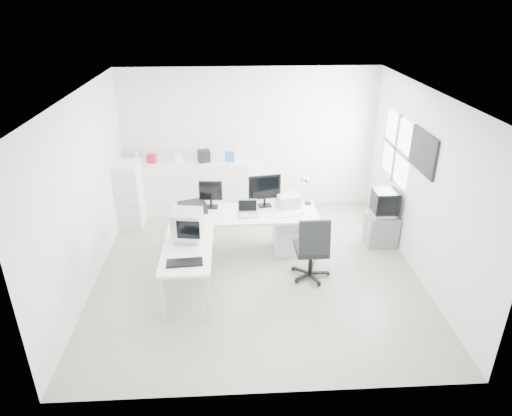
{
  "coord_description": "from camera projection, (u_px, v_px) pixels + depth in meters",
  "views": [
    {
      "loc": [
        -0.36,
        -6.18,
        4.03
      ],
      "look_at": [
        0.0,
        0.2,
        1.0
      ],
      "focal_mm": 32.0,
      "sensor_mm": 36.0,
      "label": 1
    }
  ],
  "objects": [
    {
      "name": "tv_cabinet",
      "position": [
        381.0,
        230.0,
        7.95
      ],
      "size": [
        0.51,
        0.42,
        0.56
      ],
      "primitive_type": "cube",
      "color": "slate",
      "rests_on": "floor"
    },
    {
      "name": "clutter_box_c",
      "position": [
        204.0,
        156.0,
        8.8
      ],
      "size": [
        0.27,
        0.25,
        0.22
      ],
      "primitive_type": "cube",
      "rotation": [
        0.0,
        0.0,
        0.24
      ],
      "color": "black",
      "rests_on": "sideboard"
    },
    {
      "name": "sideboard",
      "position": [
        195.0,
        187.0,
        9.06
      ],
      "size": [
        2.12,
        0.53,
        1.06
      ],
      "primitive_type": "cube",
      "color": "white",
      "rests_on": "floor"
    },
    {
      "name": "ceiling",
      "position": [
        257.0,
        94.0,
        6.13
      ],
      "size": [
        5.0,
        5.0,
        0.01
      ],
      "primitive_type": "cube",
      "color": "white",
      "rests_on": "back_wall"
    },
    {
      "name": "left_wall",
      "position": [
        85.0,
        193.0,
        6.6
      ],
      "size": [
        0.02,
        5.0,
        2.8
      ],
      "primitive_type": "cube",
      "color": "white",
      "rests_on": "floor"
    },
    {
      "name": "white_keyboard",
      "position": [
        285.0,
        215.0,
        7.38
      ],
      "size": [
        0.46,
        0.23,
        0.02
      ],
      "primitive_type": "cube",
      "rotation": [
        0.0,
        0.0,
        0.22
      ],
      "color": "white",
      "rests_on": "main_desk"
    },
    {
      "name": "main_desk",
      "position": [
        245.0,
        233.0,
        7.65
      ],
      "size": [
        2.4,
        0.8,
        0.75
      ],
      "primitive_type": null,
      "color": "white",
      "rests_on": "floor"
    },
    {
      "name": "floor",
      "position": [
        257.0,
        269.0,
        7.33
      ],
      "size": [
        5.0,
        5.0,
        0.01
      ],
      "primitive_type": "cube",
      "color": "beige",
      "rests_on": "ground"
    },
    {
      "name": "laptop",
      "position": [
        248.0,
        209.0,
        7.35
      ],
      "size": [
        0.34,
        0.35,
        0.22
      ],
      "primitive_type": null,
      "rotation": [
        0.0,
        0.0,
        -0.03
      ],
      "color": "#B7B7BA",
      "rests_on": "main_desk"
    },
    {
      "name": "lcd_monitor_large",
      "position": [
        265.0,
        191.0,
        7.61
      ],
      "size": [
        0.57,
        0.3,
        0.57
      ],
      "primitive_type": null,
      "rotation": [
        0.0,
        0.0,
        0.16
      ],
      "color": "black",
      "rests_on": "main_desk"
    },
    {
      "name": "desk_lamp",
      "position": [
        309.0,
        190.0,
        7.71
      ],
      "size": [
        0.2,
        0.2,
        0.51
      ],
      "primitive_type": null,
      "rotation": [
        0.0,
        0.0,
        0.25
      ],
      "color": "silver",
      "rests_on": "main_desk"
    },
    {
      "name": "black_keyboard",
      "position": [
        185.0,
        263.0,
        6.09
      ],
      "size": [
        0.5,
        0.23,
        0.03
      ],
      "primitive_type": "cube",
      "rotation": [
        0.0,
        0.0,
        0.08
      ],
      "color": "black",
      "rests_on": "side_desk"
    },
    {
      "name": "right_wall",
      "position": [
        422.0,
        186.0,
        6.85
      ],
      "size": [
        0.02,
        5.0,
        2.8
      ],
      "primitive_type": "cube",
      "color": "white",
      "rests_on": "floor"
    },
    {
      "name": "side_desk",
      "position": [
        189.0,
        271.0,
        6.61
      ],
      "size": [
        0.7,
        1.4,
        0.75
      ],
      "primitive_type": null,
      "color": "white",
      "rests_on": "floor"
    },
    {
      "name": "crt_tv",
      "position": [
        385.0,
        204.0,
        7.74
      ],
      "size": [
        0.5,
        0.48,
        0.45
      ],
      "primitive_type": null,
      "color": "black",
      "rests_on": "tv_cabinet"
    },
    {
      "name": "clutter_bottle",
      "position": [
        136.0,
        157.0,
        8.77
      ],
      "size": [
        0.07,
        0.07,
        0.22
      ],
      "primitive_type": "cylinder",
      "color": "white",
      "rests_on": "sideboard"
    },
    {
      "name": "laser_printer",
      "position": [
        288.0,
        201.0,
        7.68
      ],
      "size": [
        0.42,
        0.38,
        0.21
      ],
      "primitive_type": "cube",
      "rotation": [
        0.0,
        0.0,
        0.2
      ],
      "color": "silver",
      "rests_on": "main_desk"
    },
    {
      "name": "inkjet_printer",
      "position": [
        193.0,
        207.0,
        7.5
      ],
      "size": [
        0.52,
        0.45,
        0.15
      ],
      "primitive_type": "cube",
      "rotation": [
        0.0,
        0.0,
        0.32
      ],
      "color": "black",
      "rests_on": "main_desk"
    },
    {
      "name": "back_wall",
      "position": [
        249.0,
        140.0,
        8.98
      ],
      "size": [
        5.0,
        0.02,
        2.8
      ],
      "primitive_type": "cube",
      "color": "white",
      "rests_on": "floor"
    },
    {
      "name": "wall_picture",
      "position": [
        423.0,
        152.0,
        6.73
      ],
      "size": [
        0.04,
        0.9,
        0.6
      ],
      "primitive_type": null,
      "color": "black",
      "rests_on": "right_wall"
    },
    {
      "name": "white_mouse",
      "position": [
        303.0,
        213.0,
        7.44
      ],
      "size": [
        0.05,
        0.05,
        0.05
      ],
      "primitive_type": "sphere",
      "color": "white",
      "rests_on": "main_desk"
    },
    {
      "name": "lcd_monitor_small",
      "position": [
        211.0,
        194.0,
        7.58
      ],
      "size": [
        0.4,
        0.25,
        0.49
      ],
      "primitive_type": null,
      "rotation": [
        0.0,
        0.0,
        -0.08
      ],
      "color": "black",
      "rests_on": "main_desk"
    },
    {
      "name": "drawer_pedestal",
      "position": [
        286.0,
        234.0,
        7.76
      ],
      "size": [
        0.4,
        0.5,
        0.6
      ],
      "primitive_type": "cube",
      "color": "white",
      "rests_on": "floor"
    },
    {
      "name": "clutter_box_d",
      "position": [
        230.0,
        157.0,
        8.84
      ],
      "size": [
        0.18,
        0.16,
        0.17
      ],
      "primitive_type": "cube",
      "rotation": [
        0.0,
        0.0,
        0.07
      ],
      "color": "#195AB3",
      "rests_on": "sideboard"
    },
    {
      "name": "window",
      "position": [
        396.0,
        148.0,
        7.85
      ],
      "size": [
        0.02,
        1.2,
        1.1
      ],
      "primitive_type": null,
      "color": "white",
      "rests_on": "right_wall"
    },
    {
      "name": "crt_monitor",
      "position": [
        187.0,
        226.0,
        6.58
      ],
      "size": [
        0.44,
        0.44,
        0.45
      ],
      "primitive_type": null,
      "rotation": [
        0.0,
        0.0,
        -0.14
      ],
      "color": "#B7B7BA",
      "rests_on": "side_desk"
    },
    {
      "name": "clutter_box_a",
      "position": [
        152.0,
        158.0,
        8.76
      ],
      "size": [
        0.18,
        0.16,
        0.16
      ],
      "primitive_type": "cube",
      "rotation": [
        0.0,
        0.0,
        -0.14
      ],
      "color": "#BB1A34",
      "rests_on": "sideboard"
    },
    {
      "name": "filing_cabinet",
      "position": [
        130.0,
        194.0,
        8.5
      ],
      "size": [
        0.44,
        0.52,
        1.25
      ],
      "primitive_type": "cube",
      "color": "white",
      "rests_on": "floor"
    },
    {
      "name": "office_chair",
      "position": [
        311.0,
        246.0,
        6.92
      ],
      "size": [
        0.64,
        0.64,
        1.09
      ],
      "primitive_type": null,
      "rotation": [
        0.0,
        0.0,
        0.02
      ],
      "color": "#25272A",
      "rests_on": "floor"
    },
    {
      "name": "clutter_box_b",
      "position": [
        178.0,
        159.0,
        8.79
      ],
      "size": [
        0.15,
        0.14,
        0.13
      ],
      "primitive_type": "cube",
      "rotation": [
        0.0,
        0.0,
        0.22
      ],
      "color": "white",
      "rests_on": "sideboard"
    }
  ]
}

